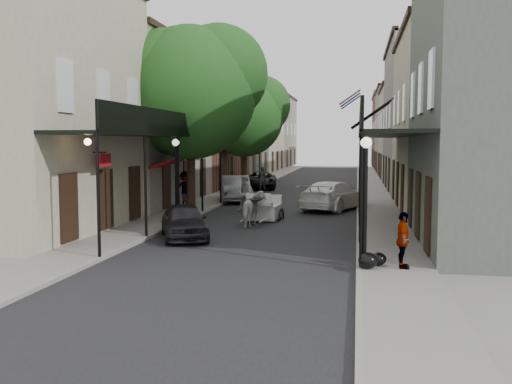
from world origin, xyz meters
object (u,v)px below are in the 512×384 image
at_px(pedestrian_sidewalk_left, 185,188).
at_px(car_right_far, 337,190).
at_px(tree_far, 249,114).
at_px(carriage, 266,198).
at_px(car_left_near, 184,221).
at_px(car_left_mid, 236,189).
at_px(pedestrian_walking, 245,193).
at_px(lamppost_right_far, 361,168).
at_px(tree_near, 199,87).
at_px(lamppost_left, 176,179).
at_px(car_left_far, 261,180).
at_px(horse, 254,209).
at_px(car_right_near, 333,196).
at_px(pedestrian_sidewalk_right, 403,240).
at_px(lamppost_right_near, 365,200).

height_order(pedestrian_sidewalk_left, car_right_far, pedestrian_sidewalk_left).
relative_size(tree_far, carriage, 3.33).
relative_size(tree_far, car_left_near, 2.15).
bearing_deg(car_left_mid, pedestrian_walking, -87.76).
bearing_deg(pedestrian_sidewalk_left, car_right_far, -166.23).
bearing_deg(lamppost_right_far, tree_near, -136.69).
xyz_separation_m(lamppost_left, car_right_far, (6.70, 13.00, -1.44)).
distance_m(tree_far, car_left_far, 5.46).
bearing_deg(car_left_mid, lamppost_right_far, -2.67).
relative_size(tree_far, horse, 4.71).
bearing_deg(car_left_far, horse, -88.08).
xyz_separation_m(pedestrian_walking, car_left_mid, (-1.58, 4.86, -0.16)).
height_order(tree_near, car_right_near, tree_near).
xyz_separation_m(horse, car_right_far, (3.15, 13.00, -0.16)).
bearing_deg(pedestrian_walking, lamppost_left, -112.46).
relative_size(pedestrian_sidewalk_right, car_left_far, 0.33).
xyz_separation_m(tree_near, carriage, (3.80, -1.78, -5.48)).
distance_m(carriage, car_right_far, 11.02).
relative_size(lamppost_left, car_left_near, 0.93).
height_order(tree_near, pedestrian_walking, tree_near).
relative_size(pedestrian_walking, pedestrian_sidewalk_right, 1.18).
bearing_deg(carriage, tree_near, 158.55).
height_order(horse, car_left_far, horse).
relative_size(pedestrian_sidewalk_right, car_right_near, 0.30).
distance_m(tree_near, car_right_far, 12.59).
distance_m(lamppost_left, pedestrian_sidewalk_right, 12.29).
bearing_deg(car_left_near, tree_far, 71.98).
distance_m(lamppost_right_near, car_left_near, 8.16).
xyz_separation_m(lamppost_left, pedestrian_walking, (2.10, 5.36, -1.10)).
bearing_deg(lamppost_left, car_left_far, 88.56).
xyz_separation_m(lamppost_left, pedestrian_sidewalk_left, (-1.70, 6.77, -0.98)).
height_order(lamppost_right_near, carriage, lamppost_right_near).
distance_m(tree_far, car_right_far, 10.05).
xyz_separation_m(lamppost_right_far, pedestrian_walking, (-6.10, -6.64, -1.10)).
height_order(lamppost_left, car_right_far, lamppost_left).
bearing_deg(lamppost_left, lamppost_right_far, 55.65).
height_order(tree_near, pedestrian_sidewalk_left, tree_near).
xyz_separation_m(tree_near, lamppost_right_near, (8.30, -12.18, -4.44)).
distance_m(lamppost_right_far, car_right_near, 5.58).
height_order(pedestrian_walking, pedestrian_sidewalk_left, pedestrian_sidewalk_left).
height_order(lamppost_left, pedestrian_sidewalk_right, lamppost_left).
xyz_separation_m(tree_near, lamppost_left, (0.10, -4.18, -4.44)).
height_order(lamppost_right_far, carriage, lamppost_right_far).
bearing_deg(pedestrian_sidewalk_right, lamppost_right_far, 2.06).
relative_size(tree_far, pedestrian_sidewalk_right, 5.34).
bearing_deg(tree_near, pedestrian_sidewalk_left, 121.77).
bearing_deg(pedestrian_walking, car_right_near, 16.07).
height_order(lamppost_right_near, pedestrian_walking, lamppost_right_near).
bearing_deg(tree_near, lamppost_left, -88.66).
distance_m(tree_far, lamppost_left, 18.57).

